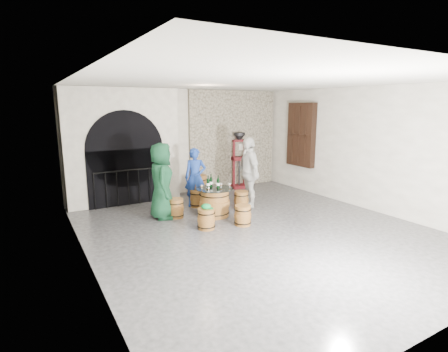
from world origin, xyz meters
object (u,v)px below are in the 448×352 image
barrel_table (214,202)px  wine_bottle_center (218,183)px  person_white (248,172)px  corking_press (239,156)px  barrel_stool_right (241,200)px  barrel_stool_left (176,208)px  barrel_stool_near_right (243,215)px  barrel_stool_near_left (206,219)px  wine_bottle_right (211,182)px  barrel_stool_far (197,198)px  wine_bottle_left (208,183)px  person_blue (195,177)px  side_barrel (199,186)px  person_green (162,181)px

barrel_table → wine_bottle_center: wine_bottle_center is taller
person_white → corking_press: size_ratio=1.03×
barrel_stool_right → barrel_stool_left: bearing=174.9°
barrel_stool_near_right → barrel_stool_near_left: 0.87m
barrel_stool_near_left → wine_bottle_right: size_ratio=1.45×
barrel_stool_far → barrel_stool_right: 1.21m
wine_bottle_left → barrel_stool_left: bearing=157.3°
barrel_stool_right → person_white: (0.26, 0.06, 0.72)m
wine_bottle_right → barrel_stool_right: bearing=1.8°
barrel_stool_near_right → person_white: person_white is taller
person_white → corking_press: person_white is taller
person_blue → person_white: bearing=-8.9°
person_blue → side_barrel: size_ratio=2.38×
wine_bottle_center → wine_bottle_right: 0.24m
wine_bottle_right → wine_bottle_left: bearing=-140.0°
person_white → wine_bottle_center: person_white is taller
barrel_table → barrel_stool_left: bearing=157.1°
person_white → wine_bottle_left: person_white is taller
person_green → barrel_table: bearing=-94.4°
side_barrel → person_white: bearing=-65.9°
barrel_stool_far → person_white: size_ratio=0.25×
barrel_stool_near_left → person_green: bearing=114.6°
barrel_stool_near_right → person_blue: bearing=97.2°
wine_bottle_right → barrel_stool_near_right: bearing=-78.2°
barrel_stool_right → person_green: (-2.11, 0.29, 0.69)m
barrel_stool_near_right → barrel_stool_near_left: same height
barrel_stool_left → side_barrel: size_ratio=0.70×
barrel_stool_near_right → person_green: bearing=134.7°
barrel_stool_right → corking_press: size_ratio=0.25×
wine_bottle_center → side_barrel: bearing=78.1°
wine_bottle_left → barrel_stool_right: bearing=7.8°
barrel_stool_far → barrel_stool_near_right: size_ratio=1.00×
wine_bottle_center → barrel_stool_right: bearing=16.4°
barrel_stool_far → person_green: bearing=-158.5°
barrel_stool_near_left → wine_bottle_right: 1.26m
person_white → barrel_stool_near_left: bearing=-50.4°
person_blue → side_barrel: (0.50, 0.81, -0.46)m
person_green → side_barrel: bearing=-32.3°
barrel_stool_near_right → person_white: (0.96, 1.20, 0.72)m
barrel_table → barrel_stool_left: 0.96m
person_blue → barrel_stool_right: bearing=-17.5°
barrel_stool_far → barrel_stool_right: bearing=-38.2°
wine_bottle_left → corking_press: 3.20m
person_blue → wine_bottle_left: (-0.12, -0.98, 0.04)m
barrel_stool_right → wine_bottle_right: wine_bottle_right is taller
barrel_table → person_green: (-1.18, 0.50, 0.57)m
barrel_stool_right → person_blue: 1.39m
barrel_stool_right → person_blue: bearing=138.6°
side_barrel → corking_press: bearing=13.5°
barrel_stool_left → side_barrel: side_barrel is taller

